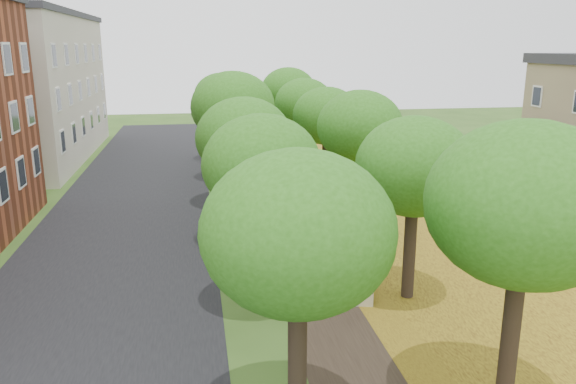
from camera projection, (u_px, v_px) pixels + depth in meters
name	position (u px, v px, depth m)	size (l,w,h in m)	color
street_asphalt	(124.00, 228.00, 25.60)	(8.00, 70.00, 0.01)	black
footpath	(286.00, 220.00, 26.78)	(3.20, 70.00, 0.01)	black
leaf_verge	(386.00, 215.00, 27.57)	(7.50, 70.00, 0.01)	#B49A21
parking_lot	(533.00, 202.00, 29.87)	(9.00, 16.00, 0.01)	black
tree_row_west	(238.00, 125.00, 25.28)	(3.86, 33.86, 6.25)	black
tree_row_east	(341.00, 123.00, 26.04)	(3.86, 33.86, 6.25)	black
building_cream	(11.00, 87.00, 39.96)	(10.30, 20.30, 10.40)	beige
bench	(361.00, 281.00, 18.62)	(1.05, 2.07, 0.94)	#262F28
car_silver	(542.00, 215.00, 25.02)	(1.77, 4.40, 1.50)	#9D9DA1
car_red	(531.00, 212.00, 25.80)	(1.36, 3.90, 1.29)	maroon
car_grey	(485.00, 188.00, 29.84)	(1.99, 4.90, 1.42)	#2F2F33
car_white	(491.00, 187.00, 29.98)	(2.44, 5.28, 1.47)	white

